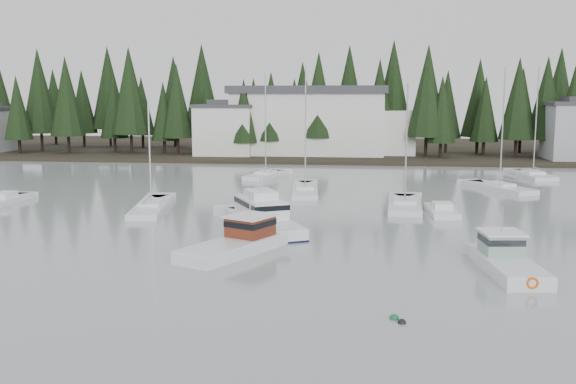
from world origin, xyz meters
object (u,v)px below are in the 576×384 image
object	(u,v)px
house_west	(225,129)
harbor_inn	(321,121)
sailboat_0	(405,207)
sailboat_8	(500,189)
lobster_boat_teal	(506,263)
runabout_0	(5,202)
sailboat_9	(151,209)
runabout_1	(442,213)
sailboat_5	(266,177)
lobster_boat_brown	(237,244)
sailboat_4	(305,192)
cabin_cruiser_center	(262,220)
sailboat_6	(533,176)

from	to	relation	value
house_west	harbor_inn	world-z (taller)	harbor_inn
sailboat_0	sailboat_8	distance (m)	16.11
lobster_boat_teal	runabout_0	xyz separation A→B (m)	(-41.11, 18.68, -0.35)
sailboat_9	runabout_1	xyz separation A→B (m)	(25.00, 0.54, 0.08)
lobster_boat_teal	sailboat_5	distance (m)	45.02
lobster_boat_brown	sailboat_5	world-z (taller)	sailboat_5
sailboat_9	harbor_inn	bearing A→B (deg)	-22.70
sailboat_5	runabout_0	xyz separation A→B (m)	(-21.14, -21.66, 0.05)
sailboat_0	sailboat_4	world-z (taller)	sailboat_4
sailboat_0	sailboat_9	xyz separation A→B (m)	(-22.08, -3.73, -0.00)
lobster_boat_brown	sailboat_4	bearing A→B (deg)	22.34
sailboat_8	runabout_1	world-z (taller)	sailboat_8
sailboat_4	sailboat_9	distance (m)	17.03
runabout_0	harbor_inn	bearing A→B (deg)	-25.73
cabin_cruiser_center	sailboat_5	distance (m)	30.68
house_west	runabout_1	distance (m)	54.76
sailboat_0	sailboat_5	bearing A→B (deg)	41.26
harbor_inn	runabout_0	xyz separation A→B (m)	(-26.02, -48.65, -5.64)
house_west	cabin_cruiser_center	world-z (taller)	house_west
harbor_inn	sailboat_9	distance (m)	51.93
house_west	lobster_boat_brown	distance (m)	62.96
sailboat_4	sailboat_8	bearing A→B (deg)	-83.18
lobster_boat_teal	runabout_0	distance (m)	45.16
sailboat_6	sailboat_8	distance (m)	13.26
lobster_boat_teal	harbor_inn	bearing A→B (deg)	6.16
house_west	sailboat_0	size ratio (longest dim) A/B	0.83
sailboat_9	runabout_1	size ratio (longest dim) A/B	2.06
sailboat_4	sailboat_0	bearing A→B (deg)	-134.24
cabin_cruiser_center	sailboat_4	xyz separation A→B (m)	(1.49, 18.64, -0.60)
cabin_cruiser_center	sailboat_9	bearing A→B (deg)	30.14
sailboat_9	sailboat_4	bearing A→B (deg)	-56.85
cabin_cruiser_center	lobster_boat_brown	bearing A→B (deg)	148.98
harbor_inn	lobster_boat_teal	xyz separation A→B (m)	(15.08, -67.34, -5.30)
runabout_0	house_west	bearing A→B (deg)	-11.21
harbor_inn	cabin_cruiser_center	size ratio (longest dim) A/B	2.77
sailboat_0	sailboat_9	world-z (taller)	sailboat_0
lobster_boat_teal	runabout_1	distance (m)	17.61
house_west	lobster_boat_teal	bearing A→B (deg)	-64.79
house_west	harbor_inn	distance (m)	15.45
sailboat_4	sailboat_6	bearing A→B (deg)	-64.05
runabout_0	runabout_1	xyz separation A→B (m)	(39.61, -1.14, 0.00)
house_west	sailboat_0	bearing A→B (deg)	-59.28
sailboat_9	sailboat_6	bearing A→B (deg)	-64.74
harbor_inn	sailboat_6	world-z (taller)	sailboat_6
cabin_cruiser_center	runabout_1	distance (m)	15.96
sailboat_5	sailboat_8	distance (m)	27.24
cabin_cruiser_center	sailboat_6	xyz separation A→B (m)	(28.06, 34.50, -0.59)
lobster_boat_teal	runabout_1	world-z (taller)	lobster_boat_teal
lobster_boat_brown	runabout_0	world-z (taller)	lobster_boat_brown
sailboat_0	sailboat_9	size ratio (longest dim) A/B	1.02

